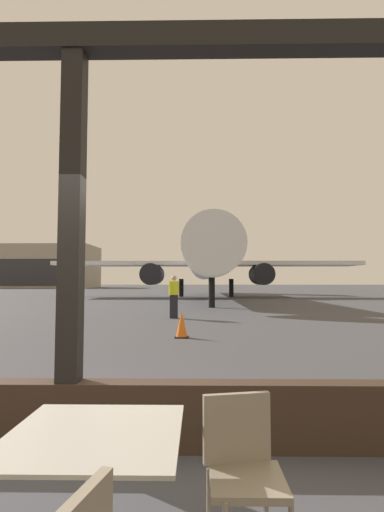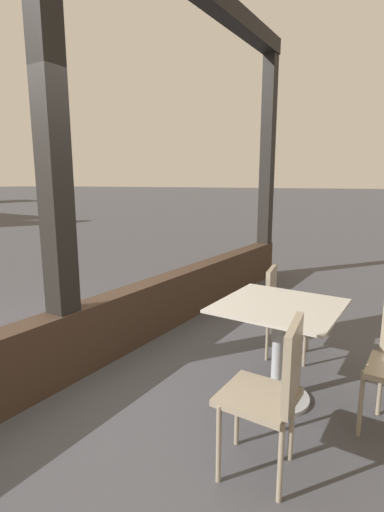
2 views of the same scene
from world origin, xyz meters
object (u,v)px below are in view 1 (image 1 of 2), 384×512
(dining_table, at_px, (94,493))
(airplane, at_px, (207,260))
(ground_crew_worker, at_px, (174,296))
(cafe_chair_window_right, at_px, (243,461))
(traffic_cone, at_px, (182,325))
(distant_hangar, at_px, (38,267))

(dining_table, height_order, airplane, airplane)
(ground_crew_worker, bearing_deg, cafe_chair_window_right, -84.81)
(ground_crew_worker, xyz_separation_m, traffic_cone, (0.55, -5.35, -0.56))
(ground_crew_worker, distance_m, traffic_cone, 5.41)
(dining_table, bearing_deg, ground_crew_worker, 91.97)
(cafe_chair_window_right, bearing_deg, traffic_cone, 94.77)
(dining_table, bearing_deg, cafe_chair_window_right, 18.04)
(cafe_chair_window_right, height_order, distant_hangar, distant_hangar)
(ground_crew_worker, relative_size, traffic_cone, 2.45)
(dining_table, xyz_separation_m, traffic_cone, (0.07, 8.53, -0.13))
(airplane, distance_m, distant_hangar, 63.81)
(airplane, xyz_separation_m, ground_crew_worker, (-1.76, -19.28, -2.49))
(dining_table, height_order, cafe_chair_window_right, cafe_chair_window_right)
(ground_crew_worker, height_order, traffic_cone, ground_crew_worker)
(traffic_cone, bearing_deg, dining_table, -90.48)
(cafe_chair_window_right, xyz_separation_m, distant_hangar, (-36.55, 84.84, 4.17))
(dining_table, bearing_deg, distant_hangar, 112.81)
(cafe_chair_window_right, distance_m, airplane, 33.05)
(dining_table, relative_size, traffic_cone, 1.20)
(distant_hangar, bearing_deg, cafe_chair_window_right, -66.69)
(cafe_chair_window_right, relative_size, airplane, 0.03)
(airplane, xyz_separation_m, distant_hangar, (-37.07, 51.92, 1.30))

